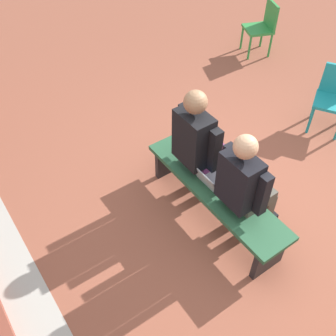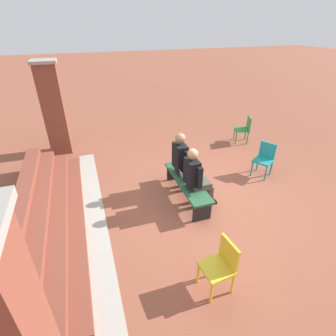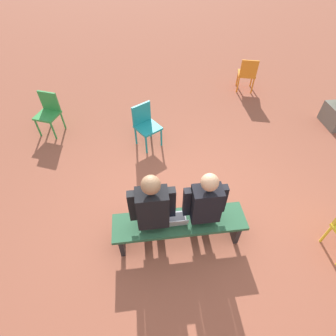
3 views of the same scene
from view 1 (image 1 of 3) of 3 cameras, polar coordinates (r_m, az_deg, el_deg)
name	(u,v)px [view 1 (image 1 of 3)]	position (r m, az deg, el deg)	size (l,w,h in m)	color
ground_plane	(246,210)	(4.42, 11.24, -5.93)	(60.00, 60.00, 0.00)	brown
concrete_strip	(36,318)	(3.87, -18.59, -19.97)	(5.70, 0.40, 0.01)	#A8A399
bench	(215,193)	(4.05, 6.84, -3.60)	(1.80, 0.44, 0.45)	#285638
person_student	(246,185)	(3.67, 11.27, -2.39)	(0.55, 0.69, 1.35)	#4C473D
person_adult	(201,143)	(3.98, 4.88, 3.61)	(0.58, 0.73, 1.41)	#7F2D5B
laptop	(211,180)	(3.96, 6.29, -1.72)	(0.32, 0.29, 0.21)	#9EA0A5
plastic_chair_far_right	(263,25)	(6.95, 13.63, 19.52)	(0.55, 0.55, 0.84)	#2D893D
plastic_chair_far_left	(334,95)	(5.51, 22.90, 9.75)	(0.58, 0.58, 0.84)	teal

